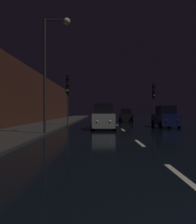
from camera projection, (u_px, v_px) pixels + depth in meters
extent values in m
cube|color=black|center=(115.00, 124.00, 26.79)|extent=(27.42, 84.00, 0.02)
cube|color=#33302D|center=(54.00, 123.00, 26.83)|extent=(4.40, 84.00, 0.15)
cube|color=#472319|center=(22.00, 95.00, 23.33)|extent=(0.80, 63.00, 6.48)
cube|color=beige|center=(181.00, 176.00, 5.29)|extent=(0.16, 2.20, 0.01)
cube|color=beige|center=(140.00, 143.00, 10.68)|extent=(0.16, 2.20, 0.01)
cube|color=beige|center=(123.00, 130.00, 18.18)|extent=(0.16, 2.20, 0.01)
cube|color=beige|center=(117.00, 125.00, 24.56)|extent=(0.16, 2.20, 0.01)
cylinder|color=#38383A|center=(68.00, 110.00, 22.71)|extent=(0.12, 0.12, 3.32)
cube|color=black|center=(68.00, 85.00, 22.70)|extent=(0.32, 0.35, 1.90)
sphere|color=black|center=(67.00, 78.00, 22.52)|extent=(0.22, 0.22, 0.22)
sphere|color=black|center=(67.00, 84.00, 22.52)|extent=(0.22, 0.22, 0.22)
sphere|color=#19D84C|center=(67.00, 91.00, 22.52)|extent=(0.22, 0.22, 0.22)
cylinder|color=#38383A|center=(154.00, 111.00, 29.02)|extent=(0.12, 0.12, 3.25)
cube|color=black|center=(154.00, 91.00, 29.01)|extent=(0.31, 0.34, 1.90)
sphere|color=black|center=(154.00, 86.00, 28.83)|extent=(0.22, 0.22, 0.22)
sphere|color=black|center=(154.00, 91.00, 28.83)|extent=(0.22, 0.22, 0.22)
sphere|color=#19D84C|center=(154.00, 96.00, 28.83)|extent=(0.22, 0.22, 0.22)
cylinder|color=#2D2D30|center=(45.00, 77.00, 13.97)|extent=(0.16, 0.16, 7.37)
cylinder|color=#2D2D30|center=(56.00, 20.00, 13.95)|extent=(1.40, 0.10, 0.10)
sphere|color=beige|center=(67.00, 21.00, 13.94)|extent=(0.44, 0.44, 0.44)
cube|color=silver|center=(103.00, 120.00, 18.87)|extent=(1.80, 4.20, 1.10)
cube|color=black|center=(103.00, 109.00, 19.01)|extent=(1.53, 2.10, 0.84)
cylinder|color=black|center=(115.00, 127.00, 17.39)|extent=(0.22, 0.64, 0.64)
cylinder|color=black|center=(92.00, 127.00, 17.40)|extent=(0.22, 0.64, 0.64)
cylinder|color=black|center=(112.00, 124.00, 20.34)|extent=(0.22, 0.64, 0.64)
cylinder|color=black|center=(93.00, 124.00, 20.35)|extent=(0.22, 0.64, 0.64)
sphere|color=white|center=(110.00, 121.00, 16.80)|extent=(0.18, 0.18, 0.18)
sphere|color=white|center=(97.00, 121.00, 16.81)|extent=(0.18, 0.18, 0.18)
sphere|color=red|center=(108.00, 119.00, 20.92)|extent=(0.18, 0.18, 0.18)
sphere|color=red|center=(98.00, 119.00, 20.93)|extent=(0.18, 0.18, 0.18)
cube|color=#141E51|center=(165.00, 120.00, 21.31)|extent=(1.72, 4.00, 1.05)
cube|color=black|center=(166.00, 110.00, 21.17)|extent=(1.46, 2.00, 0.80)
cylinder|color=black|center=(153.00, 123.00, 22.72)|extent=(0.21, 0.61, 0.61)
cylinder|color=black|center=(169.00, 123.00, 22.71)|extent=(0.21, 0.61, 0.61)
cylinder|color=black|center=(160.00, 125.00, 19.92)|extent=(0.21, 0.61, 0.61)
cylinder|color=black|center=(179.00, 125.00, 19.91)|extent=(0.21, 0.61, 0.61)
sphere|color=slate|center=(155.00, 119.00, 23.28)|extent=(0.17, 0.17, 0.17)
sphere|color=slate|center=(164.00, 119.00, 23.27)|extent=(0.17, 0.17, 0.17)
sphere|color=red|center=(166.00, 120.00, 19.36)|extent=(0.17, 0.17, 0.17)
sphere|color=red|center=(177.00, 120.00, 19.35)|extent=(0.17, 0.17, 0.17)
cube|color=black|center=(126.00, 117.00, 32.31)|extent=(1.57, 3.66, 0.96)
cube|color=black|center=(126.00, 111.00, 32.18)|extent=(1.33, 1.83, 0.73)
cylinder|color=black|center=(120.00, 119.00, 33.60)|extent=(0.19, 0.56, 0.56)
cylinder|color=black|center=(130.00, 119.00, 33.59)|extent=(0.19, 0.56, 0.56)
cylinder|color=black|center=(121.00, 120.00, 31.04)|extent=(0.19, 0.56, 0.56)
cylinder|color=black|center=(132.00, 120.00, 31.03)|extent=(0.19, 0.56, 0.56)
sphere|color=slate|center=(122.00, 117.00, 34.11)|extent=(0.16, 0.16, 0.16)
sphere|color=slate|center=(127.00, 117.00, 34.11)|extent=(0.16, 0.16, 0.16)
sphere|color=red|center=(124.00, 117.00, 30.52)|extent=(0.16, 0.16, 0.16)
sphere|color=red|center=(130.00, 117.00, 30.52)|extent=(0.16, 0.16, 0.16)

